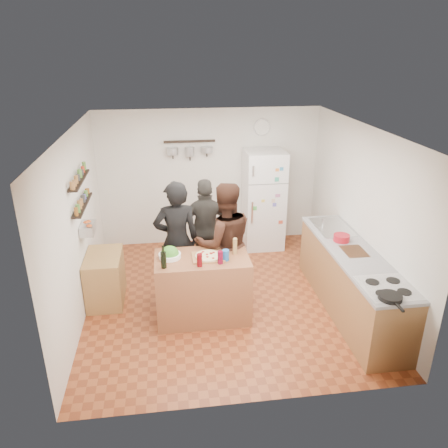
{
  "coord_description": "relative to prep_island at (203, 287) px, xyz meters",
  "views": [
    {
      "loc": [
        -0.77,
        -5.59,
        3.53
      ],
      "look_at": [
        0.0,
        0.1,
        1.15
      ],
      "focal_mm": 35.0,
      "sensor_mm": 36.0,
      "label": 1
    }
  ],
  "objects": [
    {
      "name": "room_shell",
      "position": [
        0.37,
        0.82,
        0.79
      ],
      "size": [
        4.2,
        4.2,
        4.2
      ],
      "color": "brown",
      "rests_on": "ground"
    },
    {
      "name": "prep_island",
      "position": [
        0.0,
        0.0,
        0.0
      ],
      "size": [
        1.25,
        0.72,
        0.91
      ],
      "primitive_type": "cube",
      "color": "brown",
      "rests_on": "floor"
    },
    {
      "name": "pizza_board",
      "position": [
        0.08,
        -0.02,
        0.47
      ],
      "size": [
        0.42,
        0.34,
        0.02
      ],
      "primitive_type": "cube",
      "color": "#966336",
      "rests_on": "prep_island"
    },
    {
      "name": "pizza",
      "position": [
        0.08,
        -0.02,
        0.48
      ],
      "size": [
        0.34,
        0.34,
        0.02
      ],
      "primitive_type": "cylinder",
      "color": "beige",
      "rests_on": "pizza_board"
    },
    {
      "name": "salad_bowl",
      "position": [
        -0.42,
        0.05,
        0.48
      ],
      "size": [
        0.29,
        0.29,
        0.06
      ],
      "primitive_type": "cylinder",
      "color": "white",
      "rests_on": "prep_island"
    },
    {
      "name": "wine_bottle",
      "position": [
        -0.5,
        -0.22,
        0.56
      ],
      "size": [
        0.07,
        0.07,
        0.21
      ],
      "primitive_type": "cylinder",
      "color": "black",
      "rests_on": "prep_island"
    },
    {
      "name": "wine_glass_near",
      "position": [
        -0.05,
        -0.24,
        0.54
      ],
      "size": [
        0.07,
        0.07,
        0.17
      ],
      "primitive_type": "cylinder",
      "color": "#56070C",
      "rests_on": "prep_island"
    },
    {
      "name": "wine_glass_far",
      "position": [
        0.22,
        -0.2,
        0.54
      ],
      "size": [
        0.07,
        0.07,
        0.17
      ],
      "primitive_type": "cylinder",
      "color": "#5B071E",
      "rests_on": "prep_island"
    },
    {
      "name": "pepper_mill",
      "position": [
        0.45,
        0.05,
        0.55
      ],
      "size": [
        0.06,
        0.06,
        0.19
      ],
      "primitive_type": "cylinder",
      "color": "olive",
      "rests_on": "prep_island"
    },
    {
      "name": "salt_canister",
      "position": [
        0.3,
        -0.12,
        0.53
      ],
      "size": [
        0.09,
        0.09,
        0.14
      ],
      "primitive_type": "cylinder",
      "color": "#1B5096",
      "rests_on": "prep_island"
    },
    {
      "name": "person_left",
      "position": [
        -0.31,
        0.6,
        0.44
      ],
      "size": [
        0.69,
        0.49,
        1.79
      ],
      "primitive_type": "imported",
      "rotation": [
        0.0,
        0.0,
        3.24
      ],
      "color": "black",
      "rests_on": "floor"
    },
    {
      "name": "person_center",
      "position": [
        0.36,
        0.43,
        0.44
      ],
      "size": [
        0.94,
        0.77,
        1.8
      ],
      "primitive_type": "imported",
      "rotation": [
        0.0,
        0.0,
        3.25
      ],
      "color": "black",
      "rests_on": "floor"
    },
    {
      "name": "person_back",
      "position": [
        0.17,
        1.12,
        0.37
      ],
      "size": [
        0.98,
        0.44,
        1.64
      ],
      "primitive_type": "imported",
      "rotation": [
        0.0,
        0.0,
        3.11
      ],
      "color": "#2B2926",
      "rests_on": "floor"
    },
    {
      "name": "counter_run",
      "position": [
        2.07,
        -0.12,
        -0.01
      ],
      "size": [
        0.63,
        2.63,
        0.9
      ],
      "primitive_type": "cube",
      "color": "#9E7042",
      "rests_on": "floor"
    },
    {
      "name": "stove_top",
      "position": [
        2.07,
        -1.07,
        0.46
      ],
      "size": [
        0.6,
        0.62,
        0.02
      ],
      "primitive_type": "cube",
      "color": "white",
      "rests_on": "counter_run"
    },
    {
      "name": "skillet",
      "position": [
        1.97,
        -1.31,
        0.49
      ],
      "size": [
        0.26,
        0.26,
        0.05
      ],
      "primitive_type": "cylinder",
      "color": "black",
      "rests_on": "stove_top"
    },
    {
      "name": "sink",
      "position": [
        2.07,
        0.73,
        0.46
      ],
      "size": [
        0.5,
        0.8,
        0.03
      ],
      "primitive_type": "cube",
      "color": "silver",
      "rests_on": "counter_run"
    },
    {
      "name": "cutting_board",
      "position": [
        2.07,
        -0.11,
        0.46
      ],
      "size": [
        0.3,
        0.4,
        0.02
      ],
      "primitive_type": "cube",
      "color": "brown",
      "rests_on": "counter_run"
    },
    {
      "name": "red_bowl",
      "position": [
        2.02,
        0.23,
        0.51
      ],
      "size": [
        0.23,
        0.23,
        0.1
      ],
      "primitive_type": "cylinder",
      "color": "#A71320",
      "rests_on": "counter_run"
    },
    {
      "name": "fridge",
      "position": [
        1.32,
        2.18,
        0.45
      ],
      "size": [
        0.7,
        0.68,
        1.8
      ],
      "primitive_type": "cube",
      "color": "white",
      "rests_on": "floor"
    },
    {
      "name": "wall_clock",
      "position": [
        1.32,
        2.51,
        1.69
      ],
      "size": [
        0.3,
        0.03,
        0.3
      ],
      "primitive_type": "cylinder",
      "rotation": [
        1.57,
        0.0,
        0.0
      ],
      "color": "silver",
      "rests_on": "back_wall"
    },
    {
      "name": "spice_shelf_lower",
      "position": [
        -1.56,
        0.63,
        1.04
      ],
      "size": [
        0.12,
        1.0,
        0.02
      ],
      "primitive_type": "cube",
      "color": "black",
      "rests_on": "left_wall"
    },
    {
      "name": "spice_shelf_upper",
      "position": [
        -1.56,
        0.63,
        1.4
      ],
      "size": [
        0.12,
        1.0,
        0.02
      ],
      "primitive_type": "cube",
      "color": "black",
      "rests_on": "left_wall"
    },
    {
      "name": "produce_basket",
      "position": [
        -1.53,
        0.63,
        0.69
      ],
      "size": [
        0.18,
        0.35,
        0.14
      ],
      "primitive_type": "cube",
      "color": "silver",
      "rests_on": "left_wall"
    },
    {
      "name": "side_table",
      "position": [
        -1.37,
        0.6,
        -0.09
      ],
      "size": [
        0.5,
        0.8,
        0.73
      ],
      "primitive_type": "cube",
      "color": "#A97E47",
      "rests_on": "floor"
    },
    {
      "name": "pot_rack",
      "position": [
        0.02,
        2.43,
        1.49
      ],
      "size": [
        0.9,
        0.04,
        0.04
      ],
      "primitive_type": "cube",
      "color": "black",
      "rests_on": "back_wall"
    }
  ]
}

